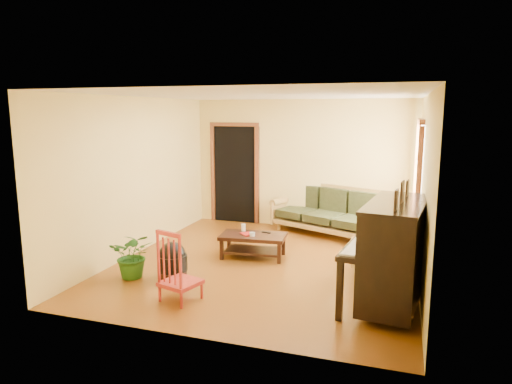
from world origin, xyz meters
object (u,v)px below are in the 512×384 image
(red_chair, at_px, (180,265))
(ceramic_crock, at_px, (387,230))
(sofa, at_px, (326,211))
(armchair, at_px, (384,243))
(potted_plant, at_px, (133,255))
(coffee_table, at_px, (253,246))
(footstool, at_px, (173,265))
(piano, at_px, (394,256))

(red_chair, height_order, ceramic_crock, red_chair)
(sofa, height_order, armchair, sofa)
(sofa, distance_m, potted_plant, 3.90)
(sofa, distance_m, ceramic_crock, 1.21)
(sofa, height_order, coffee_table, sofa)
(red_chair, bearing_deg, coffee_table, 96.86)
(red_chair, xyz_separation_m, potted_plant, (-1.01, 0.51, -0.13))
(coffee_table, bearing_deg, potted_plant, -133.59)
(sofa, bearing_deg, coffee_table, -94.27)
(footstool, height_order, red_chair, red_chair)
(sofa, xyz_separation_m, footstool, (-1.68, -3.07, -0.26))
(sofa, xyz_separation_m, coffee_table, (-0.89, -1.78, -0.27))
(footstool, xyz_separation_m, red_chair, (0.45, -0.63, 0.26))
(armchair, bearing_deg, red_chair, -124.27)
(footstool, bearing_deg, sofa, 61.35)
(armchair, height_order, ceramic_crock, armchair)
(sofa, height_order, potted_plant, sofa)
(sofa, relative_size, red_chair, 2.32)
(sofa, distance_m, footstool, 3.51)
(armchair, distance_m, red_chair, 3.04)
(red_chair, distance_m, potted_plant, 1.14)
(armchair, xyz_separation_m, footstool, (-2.84, -1.25, -0.23))
(potted_plant, bearing_deg, footstool, 12.25)
(ceramic_crock, height_order, potted_plant, potted_plant)
(coffee_table, bearing_deg, footstool, -121.34)
(armchair, distance_m, ceramic_crock, 1.98)
(footstool, relative_size, potted_plant, 0.63)
(piano, bearing_deg, sofa, 120.69)
(armchair, xyz_separation_m, potted_plant, (-3.40, -1.37, -0.09))
(coffee_table, xyz_separation_m, potted_plant, (-1.34, -1.41, 0.15))
(footstool, relative_size, red_chair, 0.46)
(footstool, height_order, potted_plant, potted_plant)
(coffee_table, height_order, armchair, armchair)
(sofa, distance_m, armchair, 2.16)
(footstool, bearing_deg, coffee_table, 58.66)
(sofa, bearing_deg, piano, -44.44)
(armchair, relative_size, ceramic_crock, 3.22)
(piano, xyz_separation_m, red_chair, (-2.55, -0.61, -0.19))
(piano, relative_size, footstool, 3.50)
(coffee_table, relative_size, armchair, 1.22)
(armchair, height_order, potted_plant, armchair)
(piano, distance_m, red_chair, 2.63)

